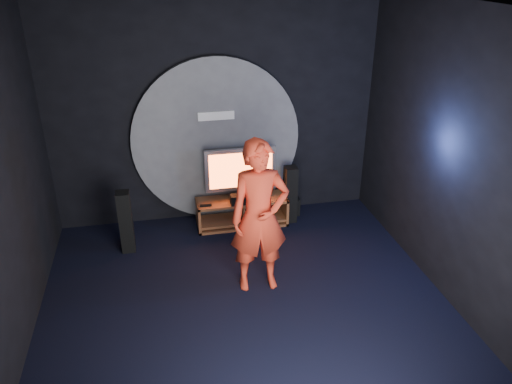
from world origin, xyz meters
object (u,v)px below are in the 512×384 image
Objects in this scene: tower_speaker_right at (290,194)px; subwoofer at (290,205)px; tv at (241,171)px; media_console at (242,213)px; tower_speaker_left at (126,222)px; player at (259,217)px.

tower_speaker_right is 3.16× the size of subwoofer.
tv is 1.14m from subwoofer.
subwoofer is (0.84, 0.20, -0.05)m from media_console.
tv is 1.17× the size of tower_speaker_right.
tv is 1.87m from tower_speaker_left.
player is at bearing -116.84° from subwoofer.
media_console is 1.83m from tower_speaker_left.
tower_speaker_right is 0.47× the size of player.
tower_speaker_left is 1.00× the size of tower_speaker_right.
tv reaches higher than subwoofer.
tv is at bearing 173.11° from tower_speaker_right.
tv reaches higher than media_console.
player is at bearing -92.30° from tv.
tower_speaker_left and tower_speaker_right have the same top height.
media_console is at bearing -166.65° from subwoofer.
player is at bearing -118.12° from tower_speaker_right.
subwoofer is (2.61, 0.61, -0.32)m from tower_speaker_left.
media_console is at bearing 88.23° from player.
subwoofer is at bearing 13.35° from media_console.
subwoofer is at bearing 13.07° from tower_speaker_left.
tower_speaker_right is (0.77, -0.03, 0.27)m from media_console.
tv is (-0.01, 0.07, 0.70)m from media_console.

